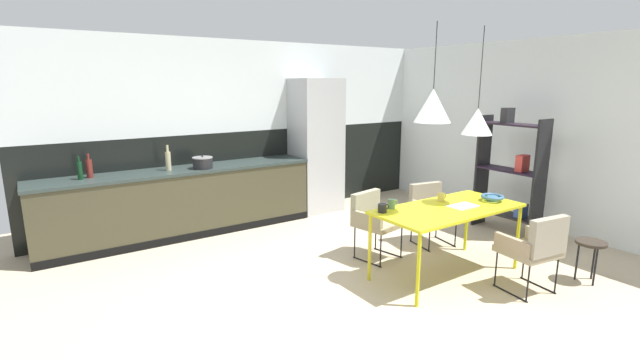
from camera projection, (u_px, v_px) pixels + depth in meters
name	position (u px, v px, depth m)	size (l,w,h in m)	color
ground_plane	(392.00, 287.00, 4.51)	(8.32, 8.32, 0.00)	tan
back_wall_splashback_dark	(254.00, 173.00, 6.91)	(6.36, 0.12, 1.32)	black
back_wall_panel_upper	(251.00, 86.00, 6.63)	(6.36, 0.12, 1.32)	silver
side_wall_right	(568.00, 137.00, 5.93)	(0.12, 6.40, 2.64)	silver
kitchen_counter	(183.00, 202.00, 5.99)	(3.61, 0.63, 0.91)	#3D3A27
refrigerator_column	(316.00, 146.00, 7.04)	(0.71, 0.60, 2.10)	#ADAFB2
dining_table	(448.00, 212.00, 4.66)	(1.63, 0.76, 0.75)	gold
armchair_by_stool	(374.00, 215.00, 5.20)	(0.56, 0.55, 0.77)	gray
armchair_corner_seat	(536.00, 244.00, 4.26)	(0.54, 0.53, 0.81)	gray
armchair_head_of_table	(431.00, 206.00, 5.66)	(0.56, 0.55, 0.77)	gray
fruit_bowl	(492.00, 197.00, 4.89)	(0.25, 0.25, 0.07)	#33607F
open_book	(463.00, 206.00, 4.68)	(0.30, 0.20, 0.02)	white
mug_tall_blue	(441.00, 197.00, 4.87)	(0.12, 0.08, 0.10)	gold
mug_wide_latte	(392.00, 204.00, 4.61)	(0.12, 0.08, 0.10)	#5B8456
mug_glass_clear	(383.00, 208.00, 4.47)	(0.13, 0.09, 0.09)	black
cooking_pot	(203.00, 163.00, 5.92)	(0.27, 0.27, 0.18)	black
bottle_wine_green	(89.00, 168.00, 5.33)	(0.08, 0.08, 0.29)	maroon
bottle_spice_small	(168.00, 160.00, 5.78)	(0.07, 0.07, 0.33)	tan
bottle_oil_tall	(80.00, 170.00, 5.24)	(0.06, 0.06, 0.28)	#0F3319
side_stool	(591.00, 246.00, 4.55)	(0.30, 0.30, 0.44)	#2D261E
open_shelf_unit	(511.00, 171.00, 6.00)	(0.30, 0.90, 1.70)	black
pendant_lamp_over_table_near	(433.00, 106.00, 4.24)	(0.35, 0.35, 0.93)	black
pendant_lamp_over_table_far	(477.00, 121.00, 4.61)	(0.32, 0.32, 1.09)	black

